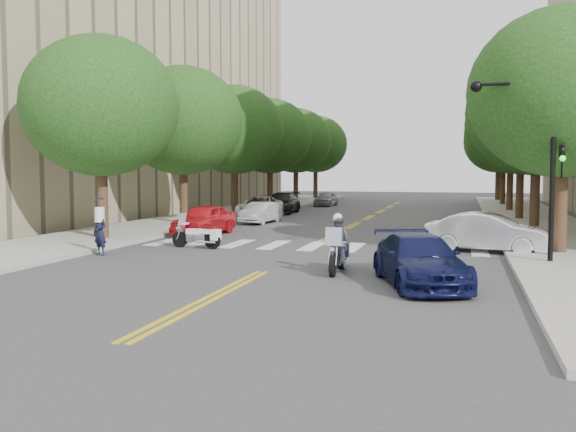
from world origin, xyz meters
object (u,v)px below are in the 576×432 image
at_px(motorcycle_parked, 200,236).
at_px(convertible, 489,233).
at_px(sedan_blue, 420,260).
at_px(officer_standing, 100,232).
at_px(motorcycle_police, 338,246).

bearing_deg(motorcycle_parked, convertible, -73.72).
height_order(motorcycle_parked, convertible, convertible).
xyz_separation_m(convertible, sedan_blue, (-1.98, -7.38, -0.07)).
xyz_separation_m(motorcycle_parked, officer_standing, (-2.54, -2.79, 0.34)).
relative_size(officer_standing, sedan_blue, 0.36).
height_order(motorcycle_parked, officer_standing, officer_standing).
relative_size(motorcycle_police, motorcycle_parked, 1.04).
bearing_deg(sedan_blue, officer_standing, 146.48).
bearing_deg(motorcycle_police, sedan_blue, 146.58).
bearing_deg(officer_standing, convertible, 41.03).
bearing_deg(motorcycle_parked, motorcycle_police, -117.49).
distance_m(officer_standing, sedan_blue, 11.42).
relative_size(motorcycle_police, officer_standing, 1.32).
height_order(officer_standing, sedan_blue, officer_standing).
bearing_deg(convertible, motorcycle_parked, 110.81).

